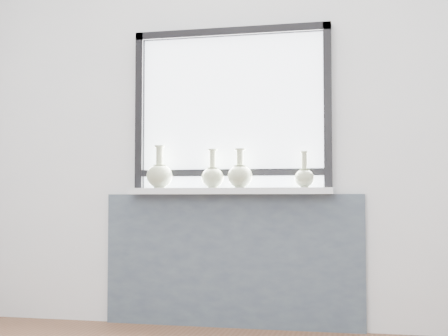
% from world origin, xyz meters
% --- Properties ---
extents(back_wall, '(3.60, 0.02, 2.60)m').
position_xyz_m(back_wall, '(0.00, 1.81, 1.30)').
color(back_wall, silver).
rests_on(back_wall, ground).
extents(apron_panel, '(1.70, 0.03, 0.86)m').
position_xyz_m(apron_panel, '(0.00, 1.78, 0.43)').
color(apron_panel, '#495862').
rests_on(apron_panel, ground).
extents(windowsill, '(1.32, 0.18, 0.04)m').
position_xyz_m(windowsill, '(0.00, 1.71, 0.88)').
color(windowsill, silver).
rests_on(windowsill, apron_panel).
extents(window, '(1.30, 0.06, 1.05)m').
position_xyz_m(window, '(0.00, 1.77, 1.44)').
color(window, black).
rests_on(window, windowsill).
extents(vase_a, '(0.17, 0.17, 0.28)m').
position_xyz_m(vase_a, '(-0.46, 1.69, 0.99)').
color(vase_a, '#A8B48D').
rests_on(vase_a, windowsill).
extents(vase_b, '(0.15, 0.15, 0.25)m').
position_xyz_m(vase_b, '(-0.11, 1.71, 0.98)').
color(vase_b, '#A8B48D').
rests_on(vase_b, windowsill).
extents(vase_c, '(0.16, 0.16, 0.25)m').
position_xyz_m(vase_c, '(0.07, 1.69, 0.98)').
color(vase_c, '#A8B48D').
rests_on(vase_c, windowsill).
extents(vase_d, '(0.12, 0.12, 0.23)m').
position_xyz_m(vase_d, '(0.48, 1.69, 0.97)').
color(vase_d, '#A8B48D').
rests_on(vase_d, windowsill).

